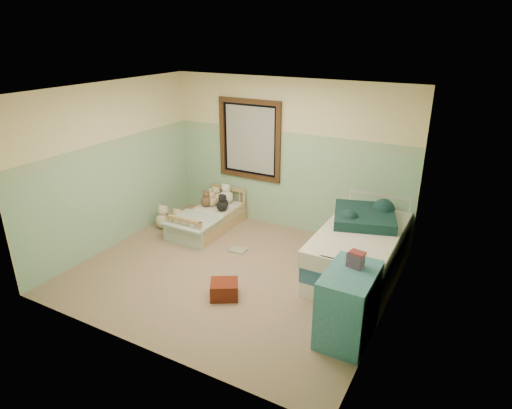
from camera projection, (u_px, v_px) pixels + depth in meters
The scene contains 31 objects.
floor at pixel (232, 273), 6.19m from camera, with size 4.20×3.60×0.02m, color #78634F.
ceiling at pixel (228, 90), 5.25m from camera, with size 4.20×3.60×0.02m, color silver.
wall_back at pixel (288, 156), 7.18m from camera, with size 4.20×0.04×2.50m, color #EFE096.
wall_front at pixel (132, 244), 4.25m from camera, with size 4.20×0.04×2.50m, color #EFE096.
wall_left at pixel (112, 166), 6.65m from camera, with size 0.04×3.60×2.50m, color #EFE096.
wall_right at pixel (394, 220), 4.78m from camera, with size 0.04×3.60×2.50m, color #EFE096.
wainscot_mint at pixel (287, 185), 7.36m from camera, with size 4.20×0.01×1.50m, color #83B58C.
border_strip at pixel (288, 137), 7.05m from camera, with size 4.20×0.01×0.15m, color #4D8554.
window_frame at pixel (249, 140), 7.39m from camera, with size 1.16×0.06×1.36m, color black.
window_blinds at pixel (250, 140), 7.40m from camera, with size 0.92×0.01×1.12m, color #B8B8B4.
toddler_bed_frame at pixel (209, 224), 7.50m from camera, with size 0.70×1.40×0.18m, color #9C7447.
toddler_mattress at pixel (208, 216), 7.44m from camera, with size 0.64×1.34×0.12m, color silver.
patchwork_quilt at pixel (193, 221), 7.06m from camera, with size 0.76×0.70×0.03m, color #7399B6.
plush_bed_brown at pixel (217, 196), 7.86m from camera, with size 0.20×0.20×0.20m, color brown.
plush_bed_white at pixel (226, 197), 7.76m from camera, with size 0.24×0.24×0.24m, color silver.
plush_bed_tan at pixel (212, 201), 7.66m from camera, with size 0.18×0.18×0.18m, color #CCB087.
plush_bed_dark at pixel (223, 204), 7.56m from camera, with size 0.18×0.18×0.18m, color black.
plush_floor_cream at pixel (164, 220), 7.51m from camera, with size 0.28×0.28×0.28m, color beige.
plush_floor_tan at pixel (178, 223), 7.46m from camera, with size 0.25×0.25×0.25m, color #CCB087.
twin_bed_frame at pixel (358, 265), 6.15m from camera, with size 0.97×1.95×0.22m, color white.
twin_boxspring at pixel (359, 251), 6.07m from camera, with size 0.97×1.95×0.22m, color navy.
twin_mattress at pixel (361, 237), 5.99m from camera, with size 1.01×1.99×0.22m, color white.
teal_blanket at pixel (364, 216), 6.19m from camera, with size 0.83×0.88×0.14m, color #153A39.
dresser at pixel (348, 305), 4.76m from camera, with size 0.51×0.82×0.82m, color #346E85.
book_stack at pixel (356, 260), 4.68m from camera, with size 0.16×0.13×0.16m, color brown.
red_pillow at pixel (224, 289), 5.58m from camera, with size 0.35×0.30×0.22m, color #972207.
floor_book at pixel (238, 250), 6.77m from camera, with size 0.25×0.20×0.02m, color gold.
extra_plush_0 at pixel (212, 197), 7.85m from camera, with size 0.17×0.17×0.17m, color beige.
extra_plush_1 at pixel (216, 198), 7.75m from camera, with size 0.22×0.22×0.22m, color #CCB087.
extra_plush_2 at pixel (206, 201), 7.64m from camera, with size 0.20×0.20×0.20m, color brown.
extra_plush_3 at pixel (222, 206), 7.45m from camera, with size 0.19×0.19×0.19m, color black.
Camera 1 is at (2.87, -4.56, 3.20)m, focal length 30.78 mm.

